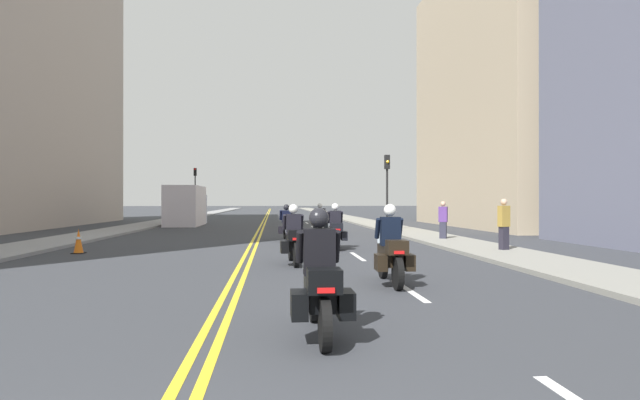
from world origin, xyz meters
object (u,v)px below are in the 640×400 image
at_px(motorcycle_1, 391,252).
at_px(parked_truck, 187,208).
at_px(motorcycle_5, 320,221).
at_px(traffic_cone_2, 79,241).
at_px(traffic_light_near, 387,178).
at_px(pedestrian_0, 443,221).
at_px(motorcycle_0, 320,285).
at_px(motorcycle_2, 294,240).
at_px(traffic_light_far, 195,184).
at_px(motorcycle_4, 286,226).
at_px(motorcycle_3, 335,230).
at_px(pedestrian_1, 504,225).

bearing_deg(motorcycle_1, parked_truck, 109.51).
bearing_deg(motorcycle_5, traffic_cone_2, -132.71).
relative_size(traffic_light_near, pedestrian_0, 2.53).
xyz_separation_m(motorcycle_0, motorcycle_2, (-0.03, 7.42, 0.00)).
xyz_separation_m(motorcycle_2, pedestrian_0, (6.75, 7.33, 0.22)).
height_order(motorcycle_1, parked_truck, parked_truck).
distance_m(motorcycle_0, parked_truck, 31.22).
bearing_deg(motorcycle_5, motorcycle_0, -93.19).
relative_size(traffic_light_far, pedestrian_0, 2.97).
relative_size(motorcycle_1, motorcycle_4, 1.02).
height_order(motorcycle_0, traffic_light_far, traffic_light_far).
bearing_deg(motorcycle_5, motorcycle_1, -87.89).
xyz_separation_m(motorcycle_3, pedestrian_1, (5.41, -1.94, 0.26)).
distance_m(traffic_light_far, pedestrian_1, 39.65).
relative_size(pedestrian_0, pedestrian_1, 0.95).
bearing_deg(parked_truck, motorcycle_0, -77.41).
xyz_separation_m(motorcycle_0, motorcycle_4, (-0.03, 15.61, -0.02)).
bearing_deg(pedestrian_1, parked_truck, -76.12).
bearing_deg(motorcycle_3, motorcycle_2, -110.07).
xyz_separation_m(motorcycle_3, motorcycle_4, (-1.66, 3.98, -0.03)).
height_order(motorcycle_2, traffic_light_far, traffic_light_far).
distance_m(motorcycle_2, traffic_light_near, 15.62).
distance_m(motorcycle_5, traffic_light_near, 5.02).
bearing_deg(traffic_light_far, motorcycle_5, -68.29).
bearing_deg(traffic_cone_2, pedestrian_0, 15.65).
bearing_deg(pedestrian_1, motorcycle_3, -39.52).
xyz_separation_m(traffic_light_near, parked_truck, (-12.65, 8.77, -1.76)).
distance_m(motorcycle_2, pedestrian_1, 7.45).
relative_size(motorcycle_2, pedestrian_1, 1.22).
height_order(motorcycle_0, motorcycle_5, motorcycle_0).
distance_m(motorcycle_1, pedestrian_1, 7.83).
xyz_separation_m(motorcycle_3, traffic_light_near, (4.21, 10.06, 2.36)).
bearing_deg(parked_truck, traffic_light_far, 96.59).
bearing_deg(motorcycle_1, pedestrian_1, 49.77).
relative_size(motorcycle_1, traffic_cone_2, 2.67).
xyz_separation_m(motorcycle_3, parked_truck, (-8.44, 18.82, 0.60)).
bearing_deg(motorcycle_4, parked_truck, 112.18).
xyz_separation_m(motorcycle_3, pedestrian_0, (5.07, 3.11, 0.22)).
distance_m(motorcycle_3, pedestrian_0, 5.96).
xyz_separation_m(pedestrian_0, parked_truck, (-13.52, 15.71, 0.38)).
bearing_deg(motorcycle_3, motorcycle_5, 90.16).
bearing_deg(parked_truck, motorcycle_4, -65.46).
height_order(pedestrian_1, parked_truck, parked_truck).
bearing_deg(pedestrian_1, traffic_light_near, -104.10).
bearing_deg(parked_truck, pedestrian_1, -56.29).
relative_size(motorcycle_4, traffic_light_near, 0.49).
height_order(motorcycle_5, parked_truck, parked_truck).
relative_size(motorcycle_1, motorcycle_3, 1.01).
distance_m(motorcycle_3, motorcycle_5, 8.18).
distance_m(traffic_light_near, pedestrian_0, 7.32).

